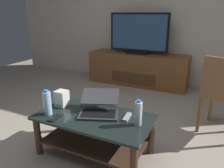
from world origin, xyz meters
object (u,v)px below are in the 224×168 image
object	(u,v)px
coffee_table	(95,128)
water_bottle_near	(47,103)
router_box	(62,98)
tv_remote	(127,117)
cell_phone	(55,118)
water_bottle_far	(138,113)
media_cabinet	(138,69)
laptop	(99,107)
television	(139,34)

from	to	relation	value
coffee_table	water_bottle_near	bearing A→B (deg)	-159.28
router_box	tv_remote	distance (m)	0.70
router_box	coffee_table	bearing A→B (deg)	-8.19
cell_phone	router_box	bearing A→B (deg)	111.52
water_bottle_far	cell_phone	world-z (taller)	water_bottle_far
water_bottle_near	media_cabinet	bearing A→B (deg)	88.69
water_bottle_far	cell_phone	distance (m)	0.74
water_bottle_near	tv_remote	distance (m)	0.74
tv_remote	laptop	bearing A→B (deg)	175.41
laptop	tv_remote	distance (m)	0.29
water_bottle_near	router_box	bearing A→B (deg)	91.29
router_box	water_bottle_far	xyz separation A→B (m)	(0.82, -0.03, 0.03)
router_box	water_bottle_far	distance (m)	0.82
media_cabinet	tv_remote	xyz separation A→B (m)	(0.64, -2.13, 0.11)
television	tv_remote	size ratio (longest dim) A/B	6.72
television	router_box	size ratio (longest dim) A/B	6.72
laptop	coffee_table	bearing A→B (deg)	-93.54
coffee_table	water_bottle_far	bearing A→B (deg)	3.50
laptop	cell_phone	xyz separation A→B (m)	(-0.30, -0.28, -0.05)
cell_phone	television	bearing A→B (deg)	87.78
media_cabinet	cell_phone	size ratio (longest dim) A/B	13.05
coffee_table	router_box	distance (m)	0.46
laptop	water_bottle_near	bearing A→B (deg)	-149.42
water_bottle_near	tv_remote	xyz separation A→B (m)	(0.69, 0.24, -0.10)
media_cabinet	television	size ratio (longest dim) A/B	1.70
television	cell_phone	xyz separation A→B (m)	(0.06, -2.39, -0.53)
water_bottle_far	tv_remote	xyz separation A→B (m)	(-0.12, 0.07, -0.09)
router_box	water_bottle_near	distance (m)	0.21
water_bottle_near	laptop	bearing A→B (deg)	30.58
media_cabinet	tv_remote	bearing A→B (deg)	-73.32
tv_remote	coffee_table	bearing A→B (deg)	-167.42
coffee_table	router_box	xyz separation A→B (m)	(-0.41, 0.06, 0.21)
coffee_table	tv_remote	size ratio (longest dim) A/B	6.59
media_cabinet	cell_phone	xyz separation A→B (m)	(0.06, -2.41, 0.11)
media_cabinet	water_bottle_near	bearing A→B (deg)	-91.31
router_box	cell_phone	world-z (taller)	router_box
router_box	water_bottle_near	world-z (taller)	water_bottle_near
media_cabinet	television	xyz separation A→B (m)	(-0.00, -0.02, 0.64)
router_box	water_bottle_far	world-z (taller)	water_bottle_far
laptop	tv_remote	xyz separation A→B (m)	(0.28, 0.00, -0.05)
coffee_table	television	bearing A→B (deg)	99.05
media_cabinet	television	bearing A→B (deg)	-90.00
water_bottle_near	cell_phone	size ratio (longest dim) A/B	1.70
coffee_table	media_cabinet	size ratio (longest dim) A/B	0.58
laptop	cell_phone	distance (m)	0.41
television	tv_remote	bearing A→B (deg)	-73.16
router_box	laptop	bearing A→B (deg)	4.19
television	tv_remote	xyz separation A→B (m)	(0.64, -2.10, -0.53)
water_bottle_far	tv_remote	distance (m)	0.17
router_box	television	bearing A→B (deg)	88.42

